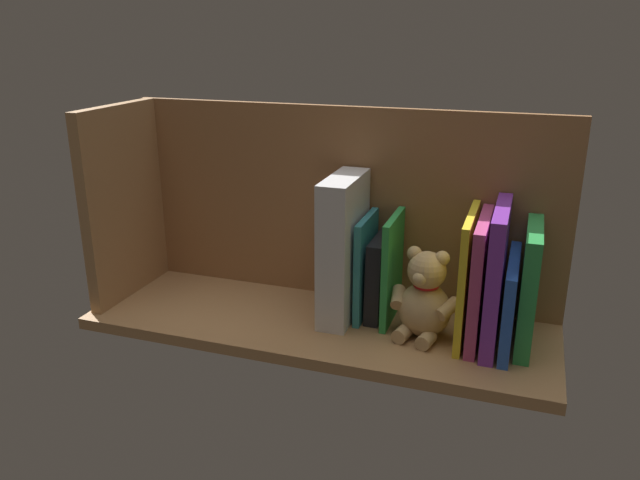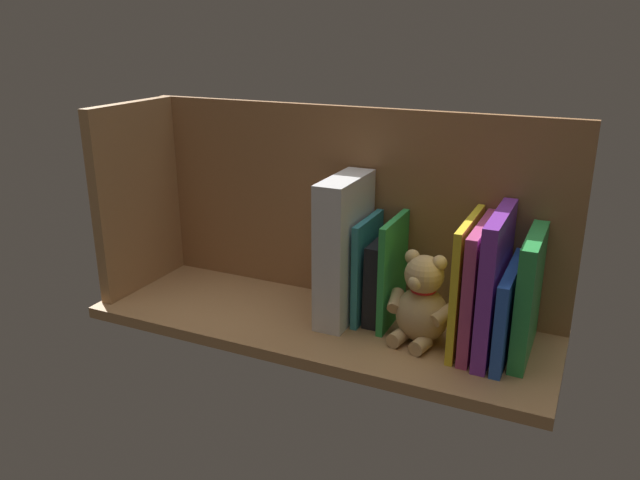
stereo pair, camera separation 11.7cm
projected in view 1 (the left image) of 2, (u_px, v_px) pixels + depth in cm
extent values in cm
cube|color=#A87A4C|center=(320.00, 324.00, 123.22)|extent=(90.46, 30.82, 2.20)
cube|color=#97653D|center=(341.00, 204.00, 128.09)|extent=(90.46, 1.50, 39.92)
cube|color=#A87A4C|center=(124.00, 202.00, 129.55)|extent=(2.40, 24.82, 39.92)
cube|color=green|center=(529.00, 287.00, 110.35)|extent=(2.70, 17.90, 21.99)
cube|color=blue|center=(510.00, 302.00, 111.10)|extent=(1.88, 20.32, 16.22)
cube|color=purple|center=(496.00, 276.00, 110.50)|extent=(2.52, 20.20, 25.41)
cube|color=#B23F72|center=(479.00, 279.00, 112.14)|extent=(1.96, 19.37, 23.02)
cube|color=yellow|center=(467.00, 276.00, 112.81)|extent=(1.32, 19.17, 23.64)
ellipsoid|color=tan|center=(425.00, 309.00, 115.21)|extent=(11.52, 10.75, 10.29)
sphere|color=tan|center=(427.00, 270.00, 112.66)|extent=(7.07, 7.07, 7.07)
sphere|color=tan|center=(442.00, 259.00, 110.45)|extent=(2.73, 2.73, 2.73)
sphere|color=tan|center=(414.00, 253.00, 113.12)|extent=(2.73, 2.73, 2.73)
sphere|color=#DBB77F|center=(420.00, 278.00, 110.43)|extent=(2.73, 2.73, 2.73)
cylinder|color=tan|center=(448.00, 309.00, 111.13)|extent=(4.79, 5.55, 3.81)
cylinder|color=tan|center=(398.00, 297.00, 116.05)|extent=(2.99, 5.30, 3.81)
cylinder|color=tan|center=(426.00, 340.00, 111.79)|extent=(3.54, 4.38, 2.73)
cylinder|color=tan|center=(402.00, 334.00, 114.11)|extent=(3.54, 4.38, 2.73)
torus|color=red|center=(426.00, 284.00, 113.58)|extent=(5.65, 5.65, 0.80)
cube|color=green|center=(392.00, 269.00, 119.78)|extent=(1.27, 14.28, 21.01)
cube|color=black|center=(380.00, 277.00, 122.21)|extent=(3.09, 12.42, 16.29)
cube|color=teal|center=(366.00, 266.00, 121.78)|extent=(1.29, 13.71, 20.33)
cube|color=silver|center=(343.00, 248.00, 120.09)|extent=(5.71, 17.21, 28.25)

